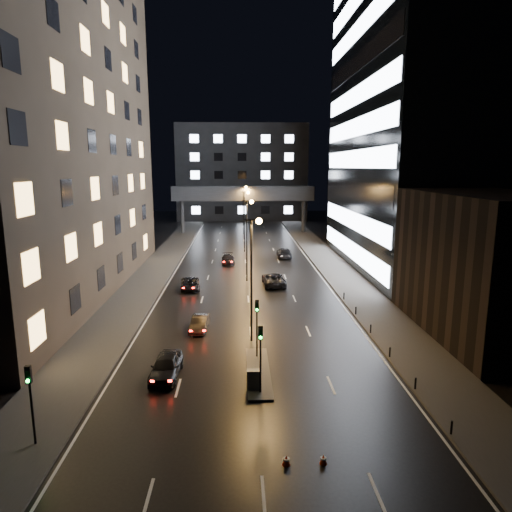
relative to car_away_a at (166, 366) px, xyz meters
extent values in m
plane|color=black|center=(5.99, 38.35, -0.78)|extent=(160.00, 160.00, 0.00)
cube|color=#383533|center=(-6.51, 33.35, -0.70)|extent=(5.00, 110.00, 0.15)
cube|color=#383533|center=(18.49, 33.35, -0.70)|extent=(5.00, 110.00, 0.15)
cube|color=#2D2319|center=(-16.51, 22.35, 19.22)|extent=(15.00, 48.00, 40.00)
cube|color=black|center=(25.99, 7.35, 5.22)|extent=(10.00, 18.00, 12.00)
cube|color=black|center=(30.99, 34.35, 21.72)|extent=(20.00, 36.00, 45.00)
cube|color=#333335|center=(5.99, 96.35, 11.72)|extent=(34.00, 14.00, 25.00)
cube|color=#333335|center=(5.99, 68.35, 7.72)|extent=(30.00, 3.00, 3.00)
cylinder|color=#333335|center=(-7.01, 68.35, 2.72)|extent=(0.80, 0.80, 7.00)
cylinder|color=#333335|center=(18.99, 68.35, 2.72)|extent=(0.80, 0.80, 7.00)
cube|color=#383533|center=(6.29, 0.35, -0.70)|extent=(1.60, 8.00, 0.15)
cylinder|color=black|center=(6.29, 2.85, 1.12)|extent=(0.12, 0.12, 3.50)
cube|color=black|center=(6.29, 2.85, 3.32)|extent=(0.28, 0.22, 0.90)
sphere|color=#0CFF33|center=(6.29, 2.71, 3.04)|extent=(0.18, 0.18, 0.18)
cylinder|color=black|center=(6.29, -2.65, 1.12)|extent=(0.12, 0.12, 3.50)
cube|color=black|center=(6.29, -2.65, 3.32)|extent=(0.28, 0.22, 0.90)
sphere|color=#0CFF33|center=(6.29, -2.79, 3.04)|extent=(0.18, 0.18, 0.18)
cylinder|color=black|center=(-5.51, -7.65, 0.97)|extent=(0.12, 0.12, 3.50)
cube|color=black|center=(-5.51, -7.65, 3.17)|extent=(0.28, 0.22, 0.90)
sphere|color=#0CFF33|center=(-5.51, -7.79, 2.89)|extent=(0.18, 0.18, 0.18)
cylinder|color=black|center=(16.19, -7.65, -0.33)|extent=(0.12, 0.12, 0.90)
cylinder|color=black|center=(16.19, -2.65, -0.33)|extent=(0.12, 0.12, 0.90)
cylinder|color=black|center=(16.19, 2.35, -0.33)|extent=(0.12, 0.12, 0.90)
cylinder|color=black|center=(16.19, 7.35, -0.33)|extent=(0.12, 0.12, 0.90)
cylinder|color=black|center=(16.19, 12.35, -0.33)|extent=(0.12, 0.12, 0.90)
cylinder|color=black|center=(16.19, 17.35, -0.33)|extent=(0.12, 0.12, 0.90)
cylinder|color=black|center=(5.99, 6.35, 4.22)|extent=(0.18, 0.18, 10.00)
cylinder|color=black|center=(5.99, 6.35, 9.22)|extent=(1.20, 0.12, 0.12)
sphere|color=#FF9E38|center=(6.59, 6.35, 9.12)|extent=(0.50, 0.50, 0.50)
cylinder|color=black|center=(5.99, 26.35, 4.22)|extent=(0.18, 0.18, 10.00)
cylinder|color=black|center=(5.99, 26.35, 9.22)|extent=(1.20, 0.12, 0.12)
sphere|color=#FF9E38|center=(6.59, 26.35, 9.12)|extent=(0.50, 0.50, 0.50)
cylinder|color=black|center=(5.99, 46.35, 4.22)|extent=(0.18, 0.18, 10.00)
cylinder|color=black|center=(5.99, 46.35, 9.22)|extent=(1.20, 0.12, 0.12)
sphere|color=#FF9E38|center=(6.59, 46.35, 9.12)|extent=(0.50, 0.50, 0.50)
cylinder|color=black|center=(5.99, 66.35, 4.22)|extent=(0.18, 0.18, 10.00)
cylinder|color=black|center=(5.99, 66.35, 9.22)|extent=(1.20, 0.12, 0.12)
sphere|color=#FF9E38|center=(6.59, 66.35, 9.12)|extent=(0.50, 0.50, 0.50)
imported|color=black|center=(0.00, 0.00, 0.00)|extent=(2.05, 4.64, 1.55)
imported|color=black|center=(1.52, 8.96, -0.14)|extent=(1.64, 3.95, 1.27)
imported|color=black|center=(-0.70, 22.65, -0.13)|extent=(2.68, 4.88, 1.29)
imported|color=black|center=(3.41, 36.82, -0.13)|extent=(2.04, 4.57, 1.30)
imported|color=black|center=(9.18, 24.02, -0.03)|extent=(2.77, 5.53, 1.50)
imported|color=black|center=(12.14, 41.02, -0.01)|extent=(2.25, 5.33, 1.54)
cube|color=#4B4B4D|center=(5.89, -2.24, 0.01)|extent=(0.88, 0.47, 1.28)
cone|color=#F1350C|center=(7.20, -9.65, -0.52)|extent=(0.43, 0.43, 0.50)
cone|color=#F8420D|center=(8.99, -9.65, -0.53)|extent=(0.47, 0.47, 0.50)
camera|label=1|loc=(5.00, -29.15, 13.32)|focal=32.00mm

